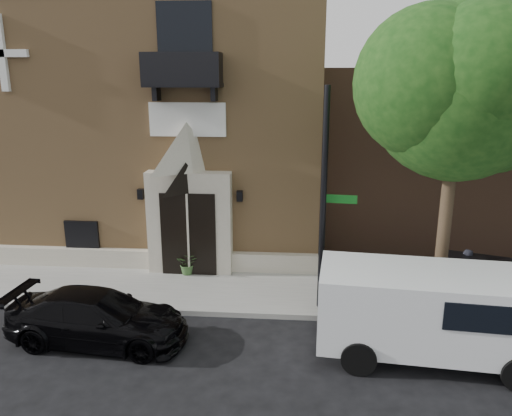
{
  "coord_description": "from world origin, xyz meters",
  "views": [
    {
      "loc": [
        2.23,
        -11.84,
        6.28
      ],
      "look_at": [
        1.12,
        2.0,
        2.47
      ],
      "focal_mm": 35.0,
      "sensor_mm": 36.0,
      "label": 1
    }
  ],
  "objects_px": {
    "fire_hydrant": "(411,295)",
    "pedestrian_near": "(464,275)",
    "dumpster": "(474,284)",
    "street_sign": "(324,201)",
    "black_sedan": "(98,318)",
    "cargo_van": "(442,312)"
  },
  "relations": [
    {
      "from": "fire_hydrant",
      "to": "pedestrian_near",
      "type": "xyz_separation_m",
      "value": [
        1.56,
        0.68,
        0.35
      ]
    },
    {
      "from": "street_sign",
      "to": "fire_hydrant",
      "type": "distance_m",
      "value": 3.47
    },
    {
      "from": "black_sedan",
      "to": "street_sign",
      "type": "relative_size",
      "value": 0.74
    },
    {
      "from": "cargo_van",
      "to": "fire_hydrant",
      "type": "distance_m",
      "value": 2.19
    },
    {
      "from": "black_sedan",
      "to": "pedestrian_near",
      "type": "distance_m",
      "value": 9.68
    },
    {
      "from": "black_sedan",
      "to": "fire_hydrant",
      "type": "bearing_deg",
      "value": -71.45
    },
    {
      "from": "fire_hydrant",
      "to": "dumpster",
      "type": "height_order",
      "value": "dumpster"
    },
    {
      "from": "black_sedan",
      "to": "street_sign",
      "type": "distance_m",
      "value": 6.24
    },
    {
      "from": "dumpster",
      "to": "black_sedan",
      "type": "bearing_deg",
      "value": -147.89
    },
    {
      "from": "dumpster",
      "to": "street_sign",
      "type": "bearing_deg",
      "value": -158.61
    },
    {
      "from": "pedestrian_near",
      "to": "dumpster",
      "type": "bearing_deg",
      "value": 81.05
    },
    {
      "from": "black_sedan",
      "to": "cargo_van",
      "type": "relative_size",
      "value": 0.83
    },
    {
      "from": "cargo_van",
      "to": "dumpster",
      "type": "distance_m",
      "value": 2.76
    },
    {
      "from": "black_sedan",
      "to": "fire_hydrant",
      "type": "distance_m",
      "value": 8.0
    },
    {
      "from": "cargo_van",
      "to": "fire_hydrant",
      "type": "bearing_deg",
      "value": 100.59
    },
    {
      "from": "cargo_van",
      "to": "fire_hydrant",
      "type": "relative_size",
      "value": 6.41
    },
    {
      "from": "pedestrian_near",
      "to": "street_sign",
      "type": "bearing_deg",
      "value": -12.4
    },
    {
      "from": "cargo_van",
      "to": "street_sign",
      "type": "xyz_separation_m",
      "value": [
        -2.56,
        2.13,
        1.93
      ]
    },
    {
      "from": "black_sedan",
      "to": "dumpster",
      "type": "bearing_deg",
      "value": -72.77
    },
    {
      "from": "cargo_van",
      "to": "street_sign",
      "type": "relative_size",
      "value": 0.9
    },
    {
      "from": "street_sign",
      "to": "pedestrian_near",
      "type": "distance_m",
      "value": 4.54
    },
    {
      "from": "cargo_van",
      "to": "pedestrian_near",
      "type": "relative_size",
      "value": 3.49
    }
  ]
}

